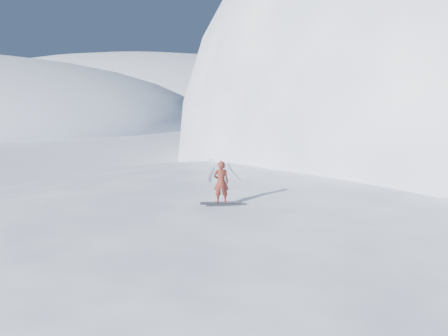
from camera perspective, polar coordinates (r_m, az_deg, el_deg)
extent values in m
plane|color=white|center=(15.65, 3.85, -13.11)|extent=(400.00, 400.00, 0.00)
ellipsoid|color=white|center=(18.43, 7.36, -9.38)|extent=(36.00, 28.00, 4.80)
ellipsoid|color=white|center=(36.16, 21.13, 0.02)|extent=(28.00, 24.00, 18.00)
ellipsoid|color=white|center=(130.86, -12.21, 7.86)|extent=(140.00, 90.00, 36.00)
ellipsoid|color=white|center=(14.54, -13.03, -15.34)|extent=(6.00, 5.40, 0.80)
ellipsoid|color=white|center=(13.73, 25.80, -17.85)|extent=(5.00, 4.50, 0.70)
ellipsoid|color=white|center=(21.40, -0.93, -6.39)|extent=(7.00, 6.30, 1.00)
ellipsoid|color=white|center=(20.44, 24.53, -8.25)|extent=(4.00, 3.60, 0.60)
cube|color=black|center=(14.41, -0.41, -5.00)|extent=(1.53, 0.56, 0.03)
imported|color=maroon|center=(14.22, -0.42, -2.01)|extent=(0.61, 0.46, 1.52)
cube|color=silver|center=(20.83, -2.12, -0.01)|extent=(0.78, 5.96, 0.04)
cube|color=silver|center=(20.79, -1.19, -0.03)|extent=(1.21, 5.90, 0.04)
cube|color=silver|center=(20.72, 0.61, -0.07)|extent=(1.62, 5.81, 0.04)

